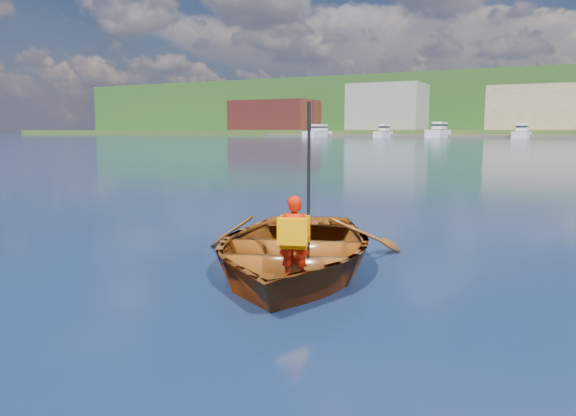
{
  "coord_description": "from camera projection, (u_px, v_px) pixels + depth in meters",
  "views": [
    {
      "loc": [
        3.58,
        -5.54,
        1.82
      ],
      "look_at": [
        0.26,
        0.88,
        0.82
      ],
      "focal_mm": 35.0,
      "sensor_mm": 36.0,
      "label": 1
    }
  ],
  "objects": [
    {
      "name": "ground",
      "position": [
        235.0,
        283.0,
        6.75
      ],
      "size": [
        600.0,
        600.0,
        0.0
      ],
      "color": "#122E43",
      "rests_on": "ground"
    },
    {
      "name": "shoreline",
      "position": [
        572.0,
        108.0,
        213.49
      ],
      "size": [
        400.0,
        140.0,
        22.0
      ],
      "color": "#435C24",
      "rests_on": "ground"
    },
    {
      "name": "waterfront_buildings",
      "position": [
        536.0,
        109.0,
        154.37
      ],
      "size": [
        202.0,
        16.0,
        14.0
      ],
      "color": "brown",
      "rests_on": "ground"
    },
    {
      "name": "rowboat",
      "position": [
        292.0,
        248.0,
        7.35
      ],
      "size": [
        4.26,
        5.01,
        0.88
      ],
      "color": "#69350F",
      "rests_on": "ground"
    },
    {
      "name": "child_paddler",
      "position": [
        294.0,
        236.0,
        6.4
      ],
      "size": [
        0.43,
        0.43,
        2.04
      ],
      "color": "#C01803",
      "rests_on": "ground"
    },
    {
      "name": "dock",
      "position": [
        552.0,
        136.0,
        138.05
      ],
      "size": [
        160.01,
        4.28,
        0.8
      ],
      "color": "brown",
      "rests_on": "ground"
    }
  ]
}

